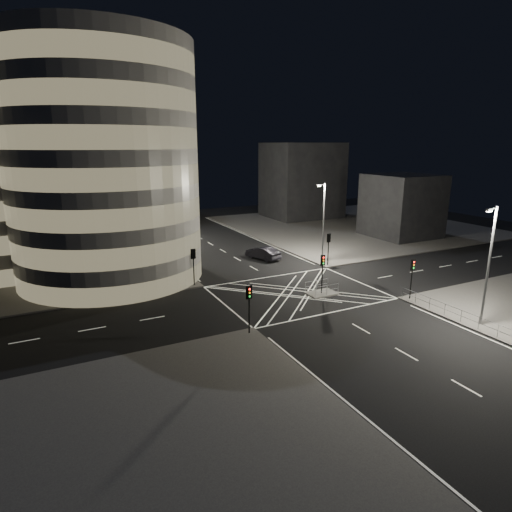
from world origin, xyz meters
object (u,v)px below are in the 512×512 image
traffic_signal_nl (249,301)px  traffic_signal_island (322,267)px  central_island (321,293)px  sedan (263,253)px  street_lamp_right_far (323,219)px  traffic_signal_fl (193,260)px  street_lamp_left_far (139,208)px  traffic_signal_fr (329,243)px  street_lamp_left_near (173,228)px  street_lamp_right_near (489,262)px  traffic_signal_nr (412,272)px

traffic_signal_nl → traffic_signal_island: 12.03m
central_island → sedan: bearing=86.1°
traffic_signal_nl → sedan: (11.82, 20.20, -2.07)m
street_lamp_right_far → sedan: size_ratio=1.95×
traffic_signal_fl → traffic_signal_nl: 13.60m
street_lamp_left_far → traffic_signal_fr: bearing=-51.8°
central_island → sedan: (1.02, 14.90, 0.77)m
street_lamp_left_near → sedan: size_ratio=1.95×
central_island → sedan: sedan is taller
traffic_signal_nl → street_lamp_left_far: size_ratio=0.40×
traffic_signal_fl → street_lamp_left_far: 23.36m
traffic_signal_fr → street_lamp_right_near: bearing=-88.2°
central_island → street_lamp_right_near: (7.44, -12.50, 5.47)m
central_island → street_lamp_left_far: street_lamp_left_far is taller
street_lamp_right_far → sedan: street_lamp_right_far is taller
traffic_signal_nl → sedan: 23.49m
street_lamp_left_near → traffic_signal_nl: bearing=-88.1°
traffic_signal_island → sedan: size_ratio=0.78×
traffic_signal_nr → street_lamp_right_near: size_ratio=0.40×
street_lamp_left_near → central_island: bearing=-49.7°
street_lamp_left_near → street_lamp_right_near: same height
street_lamp_right_far → traffic_signal_island: bearing=-125.3°
central_island → sedan: size_ratio=0.58×
street_lamp_right_far → central_island: bearing=-125.3°
street_lamp_left_near → street_lamp_right_far: size_ratio=1.00×
street_lamp_right_near → street_lamp_left_near: bearing=126.0°
traffic_signal_nr → street_lamp_right_far: bearing=87.7°
traffic_signal_fl → traffic_signal_island: size_ratio=1.00×
traffic_signal_nl → traffic_signal_fl: bearing=90.0°
sedan → traffic_signal_fl: bearing=11.6°
traffic_signal_fl → street_lamp_left_near: street_lamp_left_near is taller
central_island → traffic_signal_nr: bearing=-37.9°
traffic_signal_island → sedan: bearing=86.1°
traffic_signal_island → sedan: (1.02, 14.90, -2.07)m
traffic_signal_fr → traffic_signal_island: same height
central_island → street_lamp_left_far: 33.95m
central_island → traffic_signal_nr: size_ratio=0.75×
street_lamp_left_near → street_lamp_left_far: bearing=90.0°
traffic_signal_fl → street_lamp_right_far: street_lamp_right_far is taller
central_island → traffic_signal_nr: (6.80, -5.30, 2.84)m
traffic_signal_nr → traffic_signal_nl: bearing=180.0°
street_lamp_left_far → street_lamp_right_near: size_ratio=1.00×
traffic_signal_nr → street_lamp_right_far: size_ratio=0.40×
street_lamp_right_far → traffic_signal_fr: bearing=-106.1°
traffic_signal_fl → traffic_signal_fr: same height
central_island → traffic_signal_fl: traffic_signal_fl is taller
traffic_signal_nl → traffic_signal_fr: bearing=37.7°
central_island → sedan: 14.95m
sedan → central_island: bearing=68.6°
traffic_signal_fl → street_lamp_right_near: 27.79m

